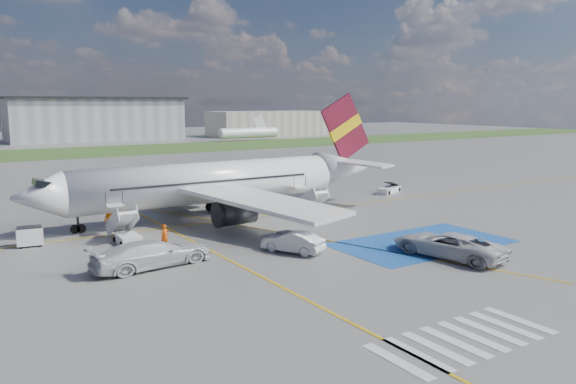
% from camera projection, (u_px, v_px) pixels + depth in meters
% --- Properties ---
extents(ground, '(400.00, 400.00, 0.00)m').
position_uv_depth(ground, '(288.00, 250.00, 42.07)').
color(ground, '#60605E').
rests_on(ground, ground).
extents(grass_strip, '(400.00, 30.00, 0.01)m').
position_uv_depth(grass_strip, '(50.00, 154.00, 120.96)').
color(grass_strip, '#2D4C1E').
rests_on(grass_strip, ground).
extents(taxiway_line_main, '(120.00, 0.20, 0.01)m').
position_uv_depth(taxiway_line_main, '(218.00, 221.00, 52.04)').
color(taxiway_line_main, gold).
rests_on(taxiway_line_main, ground).
extents(taxiway_line_cross, '(0.20, 60.00, 0.01)m').
position_uv_depth(taxiway_line_cross, '(309.00, 301.00, 31.10)').
color(taxiway_line_cross, gold).
rests_on(taxiway_line_cross, ground).
extents(taxiway_line_diag, '(20.71, 56.45, 0.01)m').
position_uv_depth(taxiway_line_diag, '(218.00, 221.00, 52.04)').
color(taxiway_line_diag, gold).
rests_on(taxiway_line_diag, ground).
extents(staging_box, '(14.00, 8.00, 0.01)m').
position_uv_depth(staging_box, '(422.00, 243.00, 44.09)').
color(staging_box, '#1A4F9D').
rests_on(staging_box, ground).
extents(crosswalk, '(9.00, 4.00, 0.01)m').
position_uv_depth(crosswalk, '(464.00, 339.00, 26.16)').
color(crosswalk, silver).
rests_on(crosswalk, ground).
extents(terminal_centre, '(48.00, 18.00, 12.00)m').
position_uv_depth(terminal_centre, '(96.00, 119.00, 163.91)').
color(terminal_centre, gray).
rests_on(terminal_centre, ground).
extents(terminal_east, '(40.00, 16.00, 8.00)m').
position_uv_depth(terminal_east, '(269.00, 123.00, 187.80)').
color(terminal_east, gray).
rests_on(terminal_east, ground).
extents(airliner, '(36.81, 32.95, 11.92)m').
position_uv_depth(airliner, '(222.00, 181.00, 53.97)').
color(airliner, white).
rests_on(airliner, ground).
extents(airstairs_fwd, '(1.90, 5.20, 3.60)m').
position_uv_depth(airstairs_fwd, '(127.00, 235.00, 44.13)').
color(airstairs_fwd, white).
rests_on(airstairs_fwd, ground).
extents(airstairs_aft, '(1.90, 5.20, 3.60)m').
position_uv_depth(airstairs_aft, '(317.00, 211.00, 54.01)').
color(airstairs_aft, white).
rests_on(airstairs_aft, ground).
extents(gpu_cart, '(1.99, 1.42, 1.55)m').
position_uv_depth(gpu_cart, '(30.00, 237.00, 42.94)').
color(gpu_cart, white).
rests_on(gpu_cart, ground).
extents(belt_loader, '(4.66, 3.05, 1.36)m').
position_uv_depth(belt_loader, '(389.00, 190.00, 68.55)').
color(belt_loader, white).
rests_on(belt_loader, ground).
extents(car_silver_a, '(2.70, 4.61, 1.47)m').
position_uv_depth(car_silver_a, '(285.00, 238.00, 42.54)').
color(car_silver_a, silver).
rests_on(car_silver_a, ground).
extents(car_silver_b, '(3.59, 4.95, 1.55)m').
position_uv_depth(car_silver_b, '(293.00, 242.00, 41.20)').
color(car_silver_b, silver).
rests_on(car_silver_b, ground).
extents(van_white_a, '(3.95, 6.73, 2.38)m').
position_uv_depth(van_white_a, '(448.00, 241.00, 39.93)').
color(van_white_a, silver).
rests_on(van_white_a, ground).
extents(van_white_b, '(6.50, 3.25, 2.45)m').
position_uv_depth(van_white_b, '(152.00, 249.00, 37.47)').
color(van_white_b, silver).
rests_on(van_white_b, ground).
extents(crew_fwd, '(0.77, 0.59, 1.89)m').
position_uv_depth(crew_fwd, '(165.00, 237.00, 42.15)').
color(crew_fwd, '#DA520B').
rests_on(crew_fwd, ground).
extents(crew_nose, '(1.05, 1.17, 1.96)m').
position_uv_depth(crew_nose, '(109.00, 220.00, 47.94)').
color(crew_nose, orange).
rests_on(crew_nose, ground).
extents(crew_aft, '(1.08, 1.12, 1.88)m').
position_uv_depth(crew_aft, '(307.00, 204.00, 55.61)').
color(crew_aft, '#DF520B').
rests_on(crew_aft, ground).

